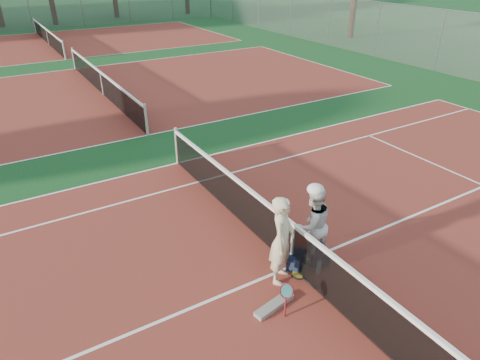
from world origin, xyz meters
name	(u,v)px	position (x,y,z in m)	size (l,w,h in m)	color
ground	(291,267)	(0.00, 0.00, 0.00)	(130.00, 130.00, 0.00)	#113E19
court_main	(291,267)	(0.00, 0.00, 0.00)	(23.77, 10.97, 0.01)	maroon
court_far_a	(104,95)	(0.00, 13.50, 0.00)	(23.77, 10.97, 0.01)	maroon
court_far_b	(49,44)	(0.00, 27.00, 0.00)	(23.77, 10.97, 0.01)	maroon
net_main	(292,246)	(0.00, 0.00, 0.51)	(0.10, 10.98, 1.02)	black
net_far_a	(102,83)	(0.00, 13.50, 0.51)	(0.10, 10.98, 1.02)	black
net_far_b	(47,37)	(0.00, 27.00, 0.51)	(0.10, 10.98, 1.02)	black
fence_back	(29,10)	(0.00, 34.00, 1.50)	(32.00, 0.06, 3.00)	slate
fence_right	(479,48)	(16.00, 6.75, 1.50)	(54.50, 0.06, 3.00)	slate
player_a	(282,240)	(-0.38, -0.16, 0.88)	(0.64, 0.42, 1.76)	beige
player_b	(312,225)	(0.47, 0.01, 0.82)	(0.80, 0.62, 1.65)	silver
racket_red	(286,298)	(-0.79, -0.89, 0.29)	(0.20, 0.27, 0.58)	maroon
racket_black_held	(313,239)	(0.72, 0.23, 0.26)	(0.36, 0.27, 0.51)	black
racket_spare	(297,275)	(-0.06, -0.28, 0.03)	(0.60, 0.27, 0.06)	black
sports_bag_navy	(296,260)	(0.09, -0.05, 0.16)	(0.40, 0.27, 0.32)	#101932
sports_bag_purple	(319,258)	(0.53, -0.20, 0.14)	(0.36, 0.25, 0.29)	black
net_cover_canvas	(274,305)	(-0.91, -0.72, 0.04)	(0.82, 0.19, 0.09)	slate
water_bottle	(319,267)	(0.33, -0.43, 0.15)	(0.09, 0.09, 0.30)	#C8DFFE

